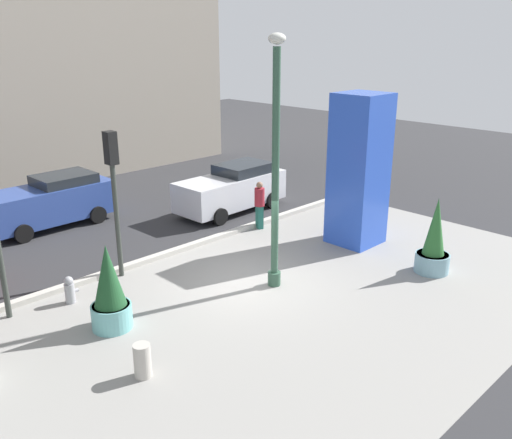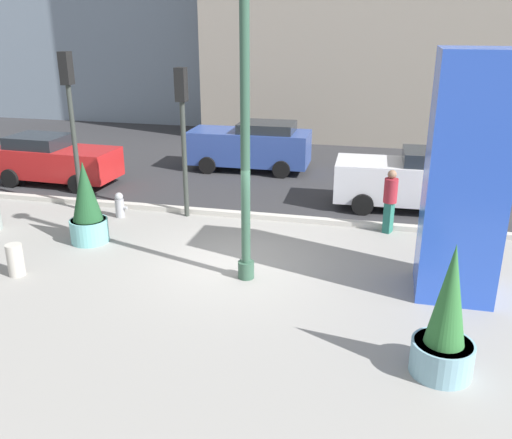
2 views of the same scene
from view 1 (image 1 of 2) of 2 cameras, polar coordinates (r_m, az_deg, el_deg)
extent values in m
plane|color=#2D2D30|center=(18.56, -9.66, -2.63)|extent=(60.00, 60.00, 0.00)
cube|color=gray|center=(14.47, 4.45, -8.89)|extent=(18.00, 10.00, 0.02)
cube|color=#B7B2A8|center=(17.87, -8.04, -3.14)|extent=(18.00, 0.24, 0.16)
cylinder|color=#335642|center=(15.42, 1.91, -6.16)|extent=(0.36, 0.36, 0.40)
cylinder|color=#335642|center=(14.40, 2.04, 4.74)|extent=(0.20, 0.20, 6.42)
ellipsoid|color=silver|center=(13.96, 2.21, 18.34)|extent=(0.44, 0.44, 0.28)
cube|color=blue|center=(18.15, 10.67, 5.04)|extent=(1.51, 1.51, 4.96)
cylinder|color=#7AA8B7|center=(17.01, 17.85, -4.32)|extent=(1.00, 1.00, 0.58)
cylinder|color=#382819|center=(16.91, 17.94, -3.48)|extent=(0.92, 0.92, 0.04)
cone|color=#2D6B33|center=(16.61, 18.24, -0.69)|extent=(0.64, 0.64, 1.71)
cylinder|color=#6BB2B2|center=(13.71, -14.78, -9.72)|extent=(0.97, 0.97, 0.62)
cylinder|color=#382819|center=(13.57, -14.89, -8.65)|extent=(0.89, 0.89, 0.04)
cone|color=#1E4C28|center=(13.24, -15.17, -5.64)|extent=(0.76, 0.76, 1.52)
cylinder|color=#99999E|center=(15.22, -18.82, -7.29)|extent=(0.26, 0.26, 0.55)
sphere|color=#99999E|center=(15.07, -18.96, -6.08)|extent=(0.24, 0.24, 0.24)
cylinder|color=#99999E|center=(15.27, -18.26, -7.02)|extent=(0.12, 0.10, 0.10)
cylinder|color=#B2ADA3|center=(11.78, -11.76, -14.22)|extent=(0.36, 0.36, 0.75)
cylinder|color=#333833|center=(15.93, -14.28, -0.24)|extent=(0.14, 0.14, 3.33)
cube|color=black|center=(15.39, -14.91, 7.22)|extent=(0.28, 0.32, 0.90)
sphere|color=yellow|center=(15.58, -15.15, 6.33)|extent=(0.18, 0.18, 0.18)
cube|color=silver|center=(21.53, -2.63, 3.04)|extent=(4.65, 1.90, 1.15)
cube|color=#1E2328|center=(21.80, -1.35, 5.36)|extent=(2.11, 1.61, 0.40)
cylinder|color=black|center=(20.14, -3.78, 0.31)|extent=(0.65, 0.24, 0.64)
cylinder|color=black|center=(21.41, -6.99, 1.35)|extent=(0.65, 0.24, 0.64)
cylinder|color=black|center=(22.07, 1.64, 2.03)|extent=(0.65, 0.24, 0.64)
cylinder|color=black|center=(23.23, -1.59, 2.90)|extent=(0.65, 0.24, 0.64)
cube|color=#2D4793|center=(21.14, -20.79, 1.59)|extent=(4.54, 1.85, 1.22)
cube|color=#1E2328|center=(21.21, -19.40, 4.01)|extent=(2.06, 1.60, 0.35)
cylinder|color=black|center=(20.01, -23.08, -1.35)|extent=(0.64, 0.23, 0.64)
cylinder|color=black|center=(21.59, -24.96, -0.18)|extent=(0.64, 0.23, 0.64)
cylinder|color=black|center=(21.14, -16.18, 0.49)|extent=(0.64, 0.23, 0.64)
cylinder|color=black|center=(22.64, -18.44, 1.47)|extent=(0.64, 0.23, 0.64)
cube|color=#236656|center=(19.68, 0.37, 0.25)|extent=(0.29, 0.33, 0.86)
cylinder|color=maroon|center=(19.45, 0.37, 2.36)|extent=(0.47, 0.47, 0.65)
sphere|color=#8C664C|center=(19.33, 0.37, 3.61)|extent=(0.23, 0.23, 0.23)
camera|label=2|loc=(13.12, 50.71, 6.47)|focal=38.68mm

